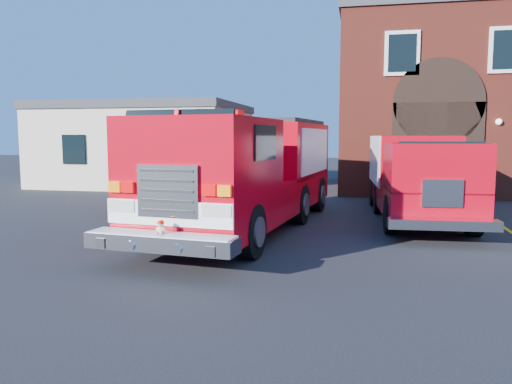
% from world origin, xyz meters
% --- Properties ---
extents(ground, '(100.00, 100.00, 0.00)m').
position_xyz_m(ground, '(0.00, 0.00, 0.00)').
color(ground, black).
rests_on(ground, ground).
extents(parking_stripe_mid, '(0.12, 3.00, 0.01)m').
position_xyz_m(parking_stripe_mid, '(6.50, 4.00, 0.00)').
color(parking_stripe_mid, '#DDB60B').
rests_on(parking_stripe_mid, ground).
extents(parking_stripe_far, '(0.12, 3.00, 0.01)m').
position_xyz_m(parking_stripe_far, '(6.50, 7.00, 0.00)').
color(parking_stripe_far, '#DDB60B').
rests_on(parking_stripe_far, ground).
extents(fire_station, '(15.20, 10.20, 8.45)m').
position_xyz_m(fire_station, '(8.99, 13.98, 4.25)').
color(fire_station, maroon).
rests_on(fire_station, ground).
extents(side_building, '(10.20, 8.20, 4.35)m').
position_xyz_m(side_building, '(-9.00, 13.00, 2.20)').
color(side_building, beige).
rests_on(side_building, ground).
extents(fire_engine, '(4.03, 10.57, 3.18)m').
position_xyz_m(fire_engine, '(-0.64, 1.11, 1.64)').
color(fire_engine, black).
rests_on(fire_engine, ground).
extents(pickup_truck, '(2.69, 5.79, 1.83)m').
position_xyz_m(pickup_truck, '(-4.57, 4.33, 0.86)').
color(pickup_truck, black).
rests_on(pickup_truck, ground).
extents(secondary_truck, '(2.89, 8.22, 2.63)m').
position_xyz_m(secondary_truck, '(4.17, 3.81, 1.43)').
color(secondary_truck, black).
rests_on(secondary_truck, ground).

